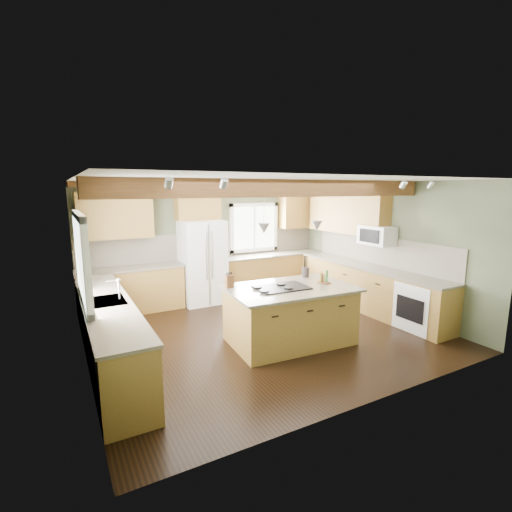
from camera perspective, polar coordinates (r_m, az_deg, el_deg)
floor at (r=6.61m, az=1.05°, el=-11.55°), size 5.60×5.60×0.00m
ceiling at (r=6.14m, az=1.13°, el=11.59°), size 5.60×5.60×0.00m
wall_back at (r=8.48m, az=-7.29°, el=2.35°), size 5.60×0.00×5.60m
wall_left at (r=5.46m, az=-25.40°, el=-2.99°), size 0.00×5.00×5.00m
wall_right at (r=7.99m, az=18.83°, el=1.39°), size 0.00×5.00×5.00m
ceiling_beam at (r=5.65m, az=4.05°, el=10.36°), size 5.55×0.26×0.26m
soffit_trim at (r=8.31m, az=-7.24°, el=10.76°), size 5.55×0.20×0.10m
backsplash_back at (r=8.48m, az=-7.24°, el=1.73°), size 5.58×0.03×0.58m
backsplash_right at (r=8.03m, az=18.45°, el=0.80°), size 0.03×3.70×0.58m
base_cab_back_left at (r=7.90m, az=-18.56°, el=-5.08°), size 2.02×0.60×0.88m
counter_back_left at (r=7.79m, az=-18.76°, el=-1.81°), size 2.06×0.64×0.04m
base_cab_back_right at (r=9.02m, az=2.39°, el=-2.66°), size 2.62×0.60×0.88m
counter_back_right at (r=8.93m, az=2.41°, el=0.22°), size 2.66×0.64×0.04m
base_cab_left at (r=5.78m, az=-21.75°, el=-10.96°), size 0.60×3.70×0.88m
counter_left at (r=5.63m, az=-22.06°, el=-6.58°), size 0.64×3.74×0.04m
base_cab_right at (r=7.98m, az=16.74°, el=-4.81°), size 0.60×3.70×0.88m
counter_right at (r=7.88m, az=16.91°, el=-1.58°), size 0.64×3.74×0.04m
upper_cab_back_left at (r=7.75m, az=-20.83°, el=5.85°), size 1.40×0.35×0.90m
upper_cab_over_fridge at (r=8.14m, az=-8.96°, el=7.98°), size 0.96×0.35×0.70m
upper_cab_right at (r=8.44m, az=13.76°, el=6.53°), size 0.35×2.20×0.90m
upper_cab_back_corner at (r=9.35m, az=6.36°, el=7.10°), size 0.90×0.35×0.90m
window_left at (r=5.47m, az=-25.43°, el=-0.31°), size 0.04×1.60×1.05m
window_back at (r=8.91m, az=-0.36°, el=4.43°), size 1.10×0.04×1.00m
sink at (r=5.63m, az=-22.06°, el=-6.53°), size 0.50×0.65×0.03m
faucet at (r=5.61m, az=-20.33°, el=-4.93°), size 0.02×0.02×0.28m
dishwasher at (r=4.59m, az=-19.51°, el=-16.58°), size 0.60×0.60×0.84m
oven at (r=7.17m, az=24.09°, el=-7.09°), size 0.60×0.72×0.84m
microwave at (r=7.77m, az=18.10°, el=3.05°), size 0.40×0.70×0.38m
pendant_left at (r=5.55m, az=1.23°, el=4.28°), size 0.18×0.18×0.16m
pendant_right at (r=6.03m, az=9.34°, el=4.62°), size 0.18×0.18×0.16m
refrigerator at (r=8.09m, az=-8.23°, el=-0.93°), size 0.90×0.74×1.80m
island at (r=6.09m, az=5.22°, el=-9.13°), size 1.96×1.27×0.88m
island_top at (r=5.95m, az=5.29°, el=-4.95°), size 2.09×1.41×0.04m
cooktop at (r=5.87m, az=3.96°, el=-4.85°), size 0.85×0.60×0.02m
knife_block at (r=5.88m, az=-4.13°, el=-3.91°), size 0.12×0.10×0.20m
utensil_crock at (r=6.63m, az=7.63°, el=-2.47°), size 0.14×0.14×0.17m
bottle_tray at (r=6.25m, az=10.46°, el=-3.20°), size 0.27×0.27×0.20m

